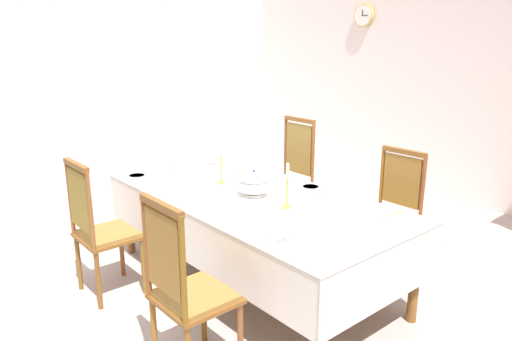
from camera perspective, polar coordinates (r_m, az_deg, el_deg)
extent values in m
cube|color=#BCB1AA|center=(4.11, 0.63, -12.81)|extent=(7.13, 6.16, 0.04)
cube|color=silver|center=(6.15, 23.71, 11.72)|extent=(7.13, 0.08, 3.33)
cube|color=silver|center=(6.78, -20.25, 12.28)|extent=(0.08, 6.16, 3.33)
cylinder|color=brown|center=(4.56, -14.80, -5.23)|extent=(0.07, 0.07, 0.71)
cylinder|color=brown|center=(2.85, 7.31, -18.13)|extent=(0.07, 0.07, 0.71)
cylinder|color=brown|center=(5.03, -4.69, -2.81)|extent=(0.07, 0.07, 0.71)
cylinder|color=brown|center=(3.55, 18.34, -11.66)|extent=(0.07, 0.07, 0.71)
cube|color=brown|center=(3.77, -0.51, -3.98)|extent=(2.40, 1.06, 0.08)
cube|color=brown|center=(3.75, -0.51, -3.19)|extent=(2.52, 1.18, 0.03)
cube|color=white|center=(3.75, -0.51, -2.94)|extent=(2.54, 1.20, 0.00)
cube|color=white|center=(3.49, -8.07, -7.98)|extent=(2.54, 0.00, 0.39)
cube|color=white|center=(4.20, 5.75, -3.83)|extent=(2.54, 0.00, 0.39)
cube|color=white|center=(4.80, -10.22, -1.51)|extent=(0.00, 1.20, 0.39)
cube|color=white|center=(3.04, 15.32, -12.12)|extent=(0.00, 1.20, 0.39)
cylinder|color=brown|center=(4.20, -15.63, -9.07)|extent=(0.04, 0.04, 0.45)
cylinder|color=brown|center=(3.88, -13.20, -10.97)|extent=(0.04, 0.04, 0.45)
cylinder|color=brown|center=(4.08, -20.27, -10.22)|extent=(0.04, 0.04, 0.45)
cylinder|color=brown|center=(3.76, -18.18, -12.31)|extent=(0.04, 0.04, 0.45)
cube|color=brown|center=(3.88, -17.10, -7.42)|extent=(0.44, 0.42, 0.03)
cube|color=olive|center=(3.87, -17.13, -7.08)|extent=(0.40, 0.38, 0.02)
cylinder|color=brown|center=(3.89, -21.17, -2.99)|extent=(0.03, 0.03, 0.58)
cylinder|color=brown|center=(3.54, -19.02, -4.57)|extent=(0.03, 0.03, 0.58)
cube|color=olive|center=(3.70, -20.19, -3.32)|extent=(0.34, 0.02, 0.44)
cube|color=brown|center=(3.63, -20.57, 0.59)|extent=(0.40, 0.04, 0.04)
cylinder|color=brown|center=(4.68, 3.39, -5.88)|extent=(0.04, 0.04, 0.45)
cylinder|color=brown|center=(4.95, 0.34, -4.67)|extent=(0.04, 0.04, 0.45)
cylinder|color=brown|center=(4.93, 6.43, -4.87)|extent=(0.04, 0.04, 0.45)
cylinder|color=brown|center=(5.18, 3.37, -3.78)|extent=(0.04, 0.04, 0.45)
cube|color=brown|center=(4.85, 3.42, -2.13)|extent=(0.44, 0.42, 0.03)
cube|color=olive|center=(4.84, 3.42, -1.85)|extent=(0.40, 0.38, 0.02)
cylinder|color=brown|center=(4.76, 6.76, 1.75)|extent=(0.03, 0.03, 0.66)
cylinder|color=brown|center=(5.02, 3.51, 2.56)|extent=(0.03, 0.03, 0.66)
cube|color=olive|center=(4.88, 5.10, 2.55)|extent=(0.34, 0.02, 0.50)
cube|color=brown|center=(4.83, 5.19, 6.01)|extent=(0.40, 0.04, 0.04)
cylinder|color=brown|center=(3.26, -6.21, -16.14)|extent=(0.04, 0.04, 0.45)
cylinder|color=brown|center=(3.00, -1.87, -19.13)|extent=(0.04, 0.04, 0.45)
cylinder|color=brown|center=(3.10, -11.99, -18.16)|extent=(0.04, 0.04, 0.45)
cube|color=brown|center=(2.91, -7.19, -14.80)|extent=(0.44, 0.42, 0.03)
cube|color=olive|center=(2.90, -7.21, -14.39)|extent=(0.40, 0.38, 0.02)
cylinder|color=brown|center=(2.84, -12.85, -8.81)|extent=(0.03, 0.03, 0.60)
cylinder|color=brown|center=(2.53, -8.62, -11.72)|extent=(0.03, 0.03, 0.60)
cube|color=olive|center=(2.67, -10.90, -9.61)|extent=(0.34, 0.02, 0.46)
cube|color=brown|center=(2.57, -11.20, -4.11)|extent=(0.40, 0.04, 0.04)
cylinder|color=brown|center=(3.98, 15.62, -10.47)|extent=(0.04, 0.04, 0.45)
cylinder|color=brown|center=(4.18, 11.28, -8.90)|extent=(0.04, 0.04, 0.45)
cylinder|color=brown|center=(4.26, 18.39, -8.93)|extent=(0.04, 0.04, 0.45)
cylinder|color=brown|center=(4.45, 14.21, -7.55)|extent=(0.04, 0.04, 0.45)
cube|color=brown|center=(4.12, 15.10, -5.90)|extent=(0.44, 0.42, 0.03)
cube|color=olive|center=(4.11, 15.12, -5.58)|extent=(0.40, 0.38, 0.02)
cylinder|color=brown|center=(4.08, 19.15, -2.12)|extent=(0.03, 0.03, 0.55)
cylinder|color=brown|center=(4.28, 14.69, -0.97)|extent=(0.03, 0.03, 0.55)
cube|color=olive|center=(4.17, 16.90, -1.17)|extent=(0.34, 0.02, 0.42)
cube|color=brown|center=(4.11, 17.17, 2.16)|extent=(0.40, 0.04, 0.04)
cylinder|color=white|center=(3.73, -0.23, -2.87)|extent=(0.14, 0.14, 0.02)
ellipsoid|color=white|center=(3.70, -0.24, -1.85)|extent=(0.26, 0.26, 0.12)
ellipsoid|color=white|center=(3.68, -0.24, -0.83)|extent=(0.24, 0.24, 0.09)
sphere|color=#295083|center=(3.67, -0.24, -0.06)|extent=(0.03, 0.03, 0.03)
cylinder|color=gold|center=(4.04, -4.09, -1.46)|extent=(0.07, 0.07, 0.02)
cylinder|color=gold|center=(4.01, -4.12, 0.10)|extent=(0.02, 0.02, 0.21)
cone|color=gold|center=(3.98, -4.16, 1.66)|extent=(0.04, 0.04, 0.02)
cylinder|color=silver|center=(3.97, -4.17, 2.50)|extent=(0.02, 0.02, 0.10)
cylinder|color=gold|center=(3.47, 3.68, -4.34)|extent=(0.07, 0.07, 0.02)
cylinder|color=gold|center=(3.43, 3.71, -2.63)|extent=(0.02, 0.02, 0.20)
cone|color=gold|center=(3.40, 3.74, -0.93)|extent=(0.04, 0.04, 0.02)
cylinder|color=silver|center=(3.39, 3.76, 0.05)|extent=(0.02, 0.02, 0.10)
cylinder|color=white|center=(3.88, 6.49, -2.11)|extent=(0.16, 0.16, 0.03)
cylinder|color=white|center=(3.88, 6.50, -2.04)|extent=(0.13, 0.13, 0.02)
torus|color=#295083|center=(3.88, 6.50, -1.92)|extent=(0.15, 0.15, 0.01)
cylinder|color=white|center=(3.52, 14.73, -4.39)|extent=(0.14, 0.14, 0.03)
cylinder|color=white|center=(3.52, 14.73, -4.31)|extent=(0.12, 0.12, 0.02)
torus|color=#295083|center=(3.51, 14.74, -4.17)|extent=(0.14, 0.14, 0.01)
cylinder|color=white|center=(2.88, 3.25, -8.49)|extent=(0.15, 0.15, 0.03)
cylinder|color=white|center=(2.87, 3.25, -8.41)|extent=(0.13, 0.13, 0.02)
torus|color=#295083|center=(2.87, 3.25, -8.28)|extent=(0.15, 0.15, 0.01)
cylinder|color=white|center=(4.28, -13.93, -0.78)|extent=(0.16, 0.16, 0.04)
cylinder|color=white|center=(4.28, -13.93, -0.71)|extent=(0.13, 0.13, 0.03)
torus|color=#295083|center=(4.27, -13.94, -0.58)|extent=(0.16, 0.16, 0.01)
cube|color=gold|center=(3.79, 7.37, -2.78)|extent=(0.03, 0.14, 0.00)
ellipsoid|color=gold|center=(3.85, 8.10, -2.46)|extent=(0.03, 0.05, 0.01)
cube|color=gold|center=(3.45, 15.64, -5.10)|extent=(0.04, 0.14, 0.00)
ellipsoid|color=gold|center=(3.50, 16.68, -4.83)|extent=(0.03, 0.05, 0.01)
cylinder|color=#D1B251|center=(6.85, 12.67, 17.48)|extent=(0.30, 0.05, 0.30)
cylinder|color=white|center=(6.83, 12.52, 17.49)|extent=(0.26, 0.01, 0.26)
cube|color=black|center=(6.83, 12.51, 17.77)|extent=(0.01, 0.00, 0.07)
cube|color=black|center=(6.80, 12.77, 17.49)|extent=(0.11, 0.00, 0.01)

